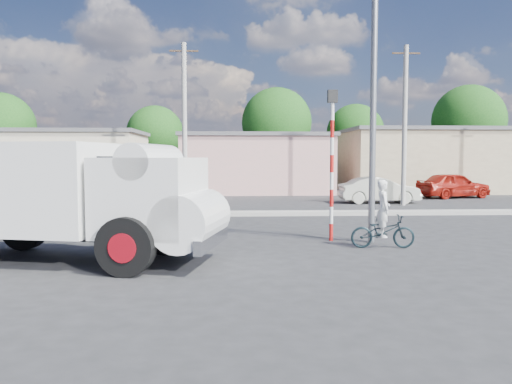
{
  "coord_description": "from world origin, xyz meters",
  "views": [
    {
      "loc": [
        0.3,
        -12.8,
        2.44
      ],
      "look_at": [
        1.1,
        3.46,
        1.3
      ],
      "focal_mm": 35.0,
      "sensor_mm": 36.0,
      "label": 1
    }
  ],
  "objects_px": {
    "cyclist": "(383,220)",
    "car_cream": "(379,190)",
    "streetlight": "(368,67)",
    "car_red": "(453,185)",
    "truck": "(77,196)",
    "traffic_pole": "(332,152)",
    "bicycle": "(383,232)"
  },
  "relations": [
    {
      "from": "truck",
      "to": "cyclist",
      "type": "distance_m",
      "value": 7.8
    },
    {
      "from": "truck",
      "to": "car_cream",
      "type": "xyz_separation_m",
      "value": [
        11.45,
        14.42,
        -0.84
      ]
    },
    {
      "from": "car_cream",
      "to": "traffic_pole",
      "type": "distance_m",
      "value": 12.96
    },
    {
      "from": "streetlight",
      "to": "cyclist",
      "type": "bearing_deg",
      "value": -77.18
    },
    {
      "from": "cyclist",
      "to": "car_cream",
      "type": "height_order",
      "value": "cyclist"
    },
    {
      "from": "car_cream",
      "to": "streetlight",
      "type": "height_order",
      "value": "streetlight"
    },
    {
      "from": "traffic_pole",
      "to": "streetlight",
      "type": "xyz_separation_m",
      "value": [
        0.94,
        -0.3,
        2.37
      ]
    },
    {
      "from": "bicycle",
      "to": "car_cream",
      "type": "height_order",
      "value": "car_cream"
    },
    {
      "from": "traffic_pole",
      "to": "cyclist",
      "type": "bearing_deg",
      "value": -46.81
    },
    {
      "from": "cyclist",
      "to": "car_red",
      "type": "height_order",
      "value": "cyclist"
    },
    {
      "from": "cyclist",
      "to": "bicycle",
      "type": "bearing_deg",
      "value": 0.0
    },
    {
      "from": "truck",
      "to": "cyclist",
      "type": "xyz_separation_m",
      "value": [
        7.64,
        1.37,
        -0.76
      ]
    },
    {
      "from": "streetlight",
      "to": "car_red",
      "type": "bearing_deg",
      "value": 58.16
    },
    {
      "from": "car_red",
      "to": "streetlight",
      "type": "relative_size",
      "value": 0.5
    },
    {
      "from": "car_cream",
      "to": "cyclist",
      "type": "bearing_deg",
      "value": 163.59
    },
    {
      "from": "cyclist",
      "to": "car_red",
      "type": "distance_m",
      "value": 18.6
    },
    {
      "from": "car_red",
      "to": "traffic_pole",
      "type": "height_order",
      "value": "traffic_pole"
    },
    {
      "from": "cyclist",
      "to": "car_cream",
      "type": "distance_m",
      "value": 13.59
    },
    {
      "from": "truck",
      "to": "car_red",
      "type": "xyz_separation_m",
      "value": [
        16.88,
        17.51,
        -0.77
      ]
    },
    {
      "from": "traffic_pole",
      "to": "car_red",
      "type": "bearing_deg",
      "value": 55.15
    },
    {
      "from": "streetlight",
      "to": "car_cream",
      "type": "bearing_deg",
      "value": 71.7
    },
    {
      "from": "truck",
      "to": "traffic_pole",
      "type": "height_order",
      "value": "traffic_pole"
    },
    {
      "from": "bicycle",
      "to": "streetlight",
      "type": "bearing_deg",
      "value": 16.24
    },
    {
      "from": "truck",
      "to": "traffic_pole",
      "type": "distance_m",
      "value": 7.07
    },
    {
      "from": "truck",
      "to": "bicycle",
      "type": "distance_m",
      "value": 7.84
    },
    {
      "from": "streetlight",
      "to": "traffic_pole",
      "type": "bearing_deg",
      "value": 162.27
    },
    {
      "from": "car_cream",
      "to": "truck",
      "type": "bearing_deg",
      "value": 141.39
    },
    {
      "from": "truck",
      "to": "car_red",
      "type": "relative_size",
      "value": 1.57
    },
    {
      "from": "cyclist",
      "to": "car_cream",
      "type": "xyz_separation_m",
      "value": [
        3.8,
        13.05,
        -0.08
      ]
    },
    {
      "from": "car_red",
      "to": "streetlight",
      "type": "height_order",
      "value": "streetlight"
    },
    {
      "from": "bicycle",
      "to": "traffic_pole",
      "type": "distance_m",
      "value": 2.73
    },
    {
      "from": "traffic_pole",
      "to": "streetlight",
      "type": "bearing_deg",
      "value": -17.73
    }
  ]
}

